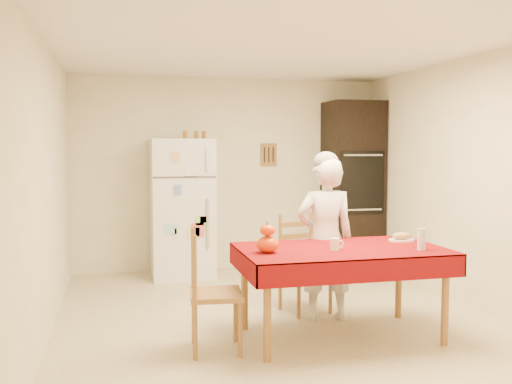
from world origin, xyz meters
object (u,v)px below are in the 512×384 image
object	(u,v)px
coffee_mug	(335,244)
bread_plate	(402,240)
chair_far	(302,259)
chair_left	(208,288)
refrigerator	(182,208)
wine_glass	(421,239)
oven_cabinet	(353,185)
dining_table	(341,256)
seated_woman	(325,239)
pumpkin_lower	(268,244)

from	to	relation	value
coffee_mug	bread_plate	size ratio (longest dim) A/B	0.42
chair_far	chair_left	xyz separation A→B (m)	(-1.07, -0.91, 0.00)
coffee_mug	bread_plate	world-z (taller)	coffee_mug
refrigerator	chair_far	bearing A→B (deg)	-61.32
chair_left	wine_glass	distance (m)	1.78
refrigerator	bread_plate	world-z (taller)	refrigerator
chair_left	coffee_mug	bearing A→B (deg)	-85.99
oven_cabinet	coffee_mug	bearing A→B (deg)	-115.88
oven_cabinet	dining_table	size ratio (longest dim) A/B	1.29
wine_glass	bread_plate	size ratio (longest dim) A/B	0.73
oven_cabinet	coffee_mug	size ratio (longest dim) A/B	22.00
chair_far	seated_woman	bearing A→B (deg)	-86.18
chair_left	bread_plate	distance (m)	1.83
dining_table	seated_woman	world-z (taller)	seated_woman
refrigerator	chair_left	distance (m)	2.70
dining_table	pumpkin_lower	size ratio (longest dim) A/B	9.50
refrigerator	chair_left	world-z (taller)	refrigerator
pumpkin_lower	wine_glass	bearing A→B (deg)	-7.84
pumpkin_lower	wine_glass	distance (m)	1.27
oven_cabinet	chair_far	bearing A→B (deg)	-125.76
pumpkin_lower	chair_left	bearing A→B (deg)	179.71
oven_cabinet	refrigerator	bearing A→B (deg)	-178.82
seated_woman	bread_plate	world-z (taller)	seated_woman
seated_woman	chair_left	bearing A→B (deg)	30.34
dining_table	chair_far	distance (m)	0.86
dining_table	bread_plate	distance (m)	0.69
oven_cabinet	wine_glass	bearing A→B (deg)	-102.47
dining_table	wine_glass	bearing A→B (deg)	-21.95
oven_cabinet	dining_table	xyz separation A→B (m)	(-1.24, -2.66, -0.41)
chair_far	coffee_mug	distance (m)	0.99
oven_cabinet	dining_table	bearing A→B (deg)	-115.04
dining_table	coffee_mug	world-z (taller)	coffee_mug
refrigerator	chair_far	world-z (taller)	refrigerator
oven_cabinet	seated_woman	world-z (taller)	oven_cabinet
bread_plate	seated_woman	bearing A→B (deg)	152.91
refrigerator	oven_cabinet	distance (m)	2.29
dining_table	pumpkin_lower	world-z (taller)	pumpkin_lower
coffee_mug	chair_far	bearing A→B (deg)	88.12
oven_cabinet	pumpkin_lower	bearing A→B (deg)	-124.78
oven_cabinet	pumpkin_lower	world-z (taller)	oven_cabinet
chair_far	oven_cabinet	bearing A→B (deg)	39.67
refrigerator	wine_glass	size ratio (longest dim) A/B	9.66
chair_left	wine_glass	size ratio (longest dim) A/B	5.40
chair_far	pumpkin_lower	xyz separation A→B (m)	(-0.59, -0.91, 0.32)
seated_woman	wine_glass	bearing A→B (deg)	131.51
dining_table	pumpkin_lower	bearing A→B (deg)	-173.92
wine_glass	bread_plate	bearing A→B (deg)	82.98
dining_table	chair_far	world-z (taller)	chair_far
refrigerator	coffee_mug	size ratio (longest dim) A/B	17.00
chair_left	pumpkin_lower	world-z (taller)	chair_left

